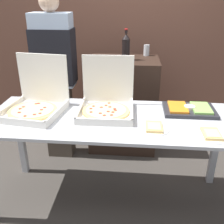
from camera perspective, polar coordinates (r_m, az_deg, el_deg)
ground_plane at (r=2.58m, az=0.00°, el=-18.35°), size 16.00×16.00×0.00m
brick_wall_behind at (r=3.61m, az=2.55°, el=18.79°), size 10.00×0.06×2.80m
buffet_table at (r=2.15m, az=0.00°, el=-3.86°), size 2.03×0.78×0.84m
pizza_box_near_right at (r=2.18m, az=-1.20°, el=2.01°), size 0.45×0.47×0.44m
pizza_box_near_left at (r=2.28m, az=-16.30°, el=2.00°), size 0.51×0.53×0.45m
paper_plate_front_left at (r=1.95m, az=9.12°, el=-3.33°), size 0.23×0.23×0.03m
paper_plate_front_center at (r=1.96m, az=20.81°, el=-4.59°), size 0.24×0.24×0.03m
veggie_tray at (r=2.29m, az=16.46°, el=0.55°), size 0.43×0.30×0.05m
sideboard_podium at (r=3.12m, az=2.44°, el=1.62°), size 0.78×0.54×1.09m
soda_bottle at (r=2.89m, az=3.04°, el=14.03°), size 0.09×0.09×0.33m
soda_can_silver at (r=3.14m, az=7.52°, el=13.21°), size 0.07×0.07×0.12m
person_server_vest at (r=2.85m, az=-12.25°, el=8.65°), size 0.42×0.24×1.78m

